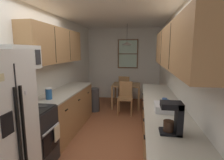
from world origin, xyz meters
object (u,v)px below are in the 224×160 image
object	(u,v)px
stove_range	(31,137)
table_serving_bowl	(124,83)
dining_chair_near	(125,96)
coffee_maker	(174,117)
microwave_over_range	(17,58)
dish_rack	(164,107)
dining_table	(126,88)
dining_chair_far	(125,87)
storage_canister	(49,93)
mug_by_coffeemaker	(165,101)
trash_bin	(94,100)

from	to	relation	value
stove_range	table_serving_bowl	world-z (taller)	stove_range
stove_range	table_serving_bowl	xyz separation A→B (m)	(1.10, 3.23, 0.29)
dining_chair_near	coffee_maker	size ratio (longest dim) A/B	2.67
stove_range	microwave_over_range	xyz separation A→B (m)	(-0.11, 0.00, 1.19)
dish_rack	table_serving_bowl	xyz separation A→B (m)	(-0.87, 2.93, -0.19)
dining_table	table_serving_bowl	xyz separation A→B (m)	(-0.09, 0.09, 0.16)
dining_chair_far	microwave_over_range	bearing A→B (deg)	-107.83
storage_canister	coffee_maker	size ratio (longest dim) A/B	0.61
dining_chair_far	mug_by_coffeemaker	bearing A→B (deg)	-73.02
table_serving_bowl	dining_chair_far	bearing A→B (deg)	91.59
trash_bin	dining_chair_far	bearing A→B (deg)	54.79
mug_by_coffeemaker	dish_rack	distance (m)	0.36
dining_chair_near	microwave_over_range	bearing A→B (deg)	-117.45
dining_chair_near	dining_chair_far	bearing A→B (deg)	96.46
dining_chair_far	coffee_maker	bearing A→B (deg)	-77.91
trash_bin	dish_rack	distance (m)	2.91
stove_range	microwave_over_range	world-z (taller)	microwave_over_range
stove_range	dish_rack	xyz separation A→B (m)	(1.97, 0.30, 0.48)
dining_table	dining_chair_near	world-z (taller)	dining_chair_near
dining_chair_near	mug_by_coffeemaker	size ratio (longest dim) A/B	7.73
dining_chair_near	table_serving_bowl	size ratio (longest dim) A/B	4.80
microwave_over_range	dish_rack	distance (m)	2.22
trash_bin	mug_by_coffeemaker	distance (m)	2.67
dining_chair_far	table_serving_bowl	bearing A→B (deg)	-88.41
coffee_maker	trash_bin	bearing A→B (deg)	118.97
microwave_over_range	dining_chair_far	world-z (taller)	microwave_over_range
trash_bin	dish_rack	bearing A→B (deg)	-53.97
dining_table	coffee_maker	size ratio (longest dim) A/B	2.51
dining_table	table_serving_bowl	world-z (taller)	table_serving_bowl
dining_table	table_serving_bowl	size ratio (longest dim) A/B	4.51
stove_range	microwave_over_range	bearing A→B (deg)	179.97
trash_bin	table_serving_bowl	xyz separation A→B (m)	(0.80, 0.63, 0.42)
stove_range	dining_table	world-z (taller)	stove_range
dining_chair_far	trash_bin	distance (m)	1.38
storage_canister	coffee_maker	world-z (taller)	coffee_maker
storage_canister	dish_rack	bearing A→B (deg)	-8.81
dining_chair_near	mug_by_coffeemaker	distance (m)	2.12
coffee_maker	dining_chair_far	bearing A→B (deg)	102.09
storage_canister	mug_by_coffeemaker	distance (m)	2.03
microwave_over_range	dining_chair_far	distance (m)	4.08
microwave_over_range	dining_table	size ratio (longest dim) A/B	0.75
dining_chair_near	mug_by_coffeemaker	bearing A→B (deg)	-67.10
trash_bin	table_serving_bowl	size ratio (longest dim) A/B	3.62
dish_rack	table_serving_bowl	bearing A→B (deg)	106.61
storage_canister	mug_by_coffeemaker	size ratio (longest dim) A/B	1.76
stove_range	table_serving_bowl	distance (m)	3.42
coffee_maker	dish_rack	world-z (taller)	coffee_maker
dining_table	coffee_maker	xyz separation A→B (m)	(0.78, -3.56, 0.47)
microwave_over_range	dining_chair_near	size ratio (longest dim) A/B	0.70
coffee_maker	mug_by_coffeemaker	distance (m)	1.09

